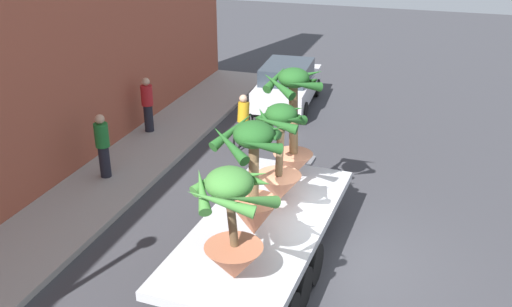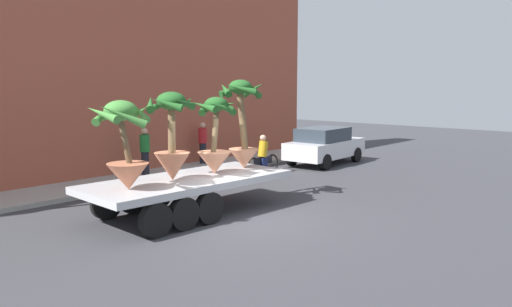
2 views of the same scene
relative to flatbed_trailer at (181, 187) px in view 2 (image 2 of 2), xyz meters
The scene contains 12 objects.
ground_plane 1.69m from the flatbed_trailer, 58.38° to the right, with size 60.00×60.00×0.00m, color #38383D.
sidewalk 4.93m from the flatbed_trailer, 80.67° to the left, with size 24.00×2.20×0.15m, color #A39E99.
building_facade 7.61m from the flatbed_trailer, 83.08° to the left, with size 24.00×1.20×9.21m, color #9E4C38.
flatbed_trailer is the anchor object (origin of this frame).
potted_palm_rear 1.29m from the flatbed_trailer, behind, with size 1.55×1.40×2.26m.
potted_palm_middle 2.70m from the flatbed_trailer, ahead, with size 1.36×1.33×2.58m.
potted_palm_front 2.11m from the flatbed_trailer, behind, with size 1.50×1.46×2.09m.
potted_palm_extra 1.64m from the flatbed_trailer, ahead, with size 1.08×1.13×2.11m.
cyclist 6.55m from the flatbed_trailer, 21.82° to the left, with size 1.84×0.35×1.54m.
parked_car 9.89m from the flatbed_trailer, 11.95° to the left, with size 4.20×2.03×1.58m.
pedestrian_near_gate 5.57m from the flatbed_trailer, 63.47° to the left, with size 0.36×0.36×1.71m.
pedestrian_far_left 7.85m from the flatbed_trailer, 43.53° to the left, with size 0.36×0.36×1.71m.
Camera 2 is at (-9.04, -8.70, 3.44)m, focal length 35.21 mm.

